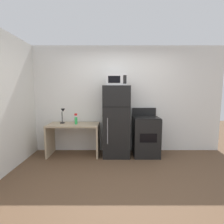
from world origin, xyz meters
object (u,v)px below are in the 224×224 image
(desk, at_px, (74,133))
(desk_lamp, at_px, (63,113))
(spray_bottle, at_px, (76,120))
(refrigerator, at_px, (116,121))
(microwave, at_px, (116,80))
(oven_range, at_px, (146,136))

(desk, height_order, desk_lamp, desk_lamp)
(spray_bottle, bearing_deg, refrigerator, 1.40)
(spray_bottle, xyz_separation_m, microwave, (0.93, 0.00, 0.92))
(desk, bearing_deg, refrigerator, -0.52)
(spray_bottle, relative_size, microwave, 0.54)
(desk, bearing_deg, microwave, -1.74)
(desk, relative_size, oven_range, 1.07)
(microwave, height_order, oven_range, microwave)
(desk, relative_size, refrigerator, 0.72)
(microwave, bearing_deg, refrigerator, 90.33)
(microwave, bearing_deg, spray_bottle, -179.90)
(desk, distance_m, desk_lamp, 0.54)
(desk_lamp, height_order, spray_bottle, desk_lamp)
(desk_lamp, distance_m, refrigerator, 1.28)
(desk, bearing_deg, spray_bottle, -25.37)
(spray_bottle, distance_m, oven_range, 1.67)
(microwave, bearing_deg, desk, 178.26)
(desk, relative_size, desk_lamp, 3.34)
(spray_bottle, xyz_separation_m, oven_range, (1.63, 0.03, -0.38))
(oven_range, bearing_deg, desk_lamp, 177.87)
(spray_bottle, height_order, microwave, microwave)
(refrigerator, distance_m, microwave, 0.95)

